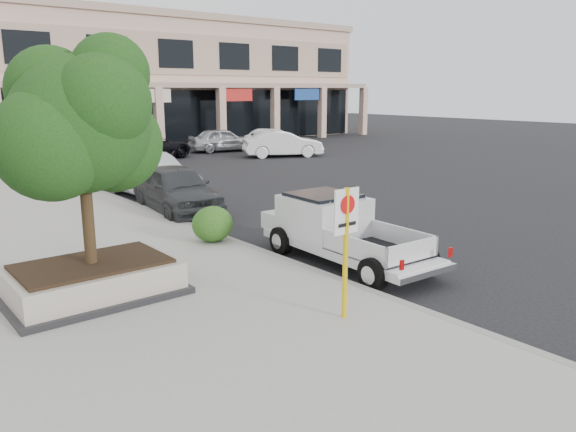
# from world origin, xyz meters

# --- Properties ---
(ground) EXTENTS (120.00, 120.00, 0.00)m
(ground) POSITION_xyz_m (0.00, 0.00, 0.00)
(ground) COLOR black
(ground) RESTS_ON ground
(sidewalk) EXTENTS (8.00, 52.00, 0.15)m
(sidewalk) POSITION_xyz_m (-5.50, 6.00, 0.07)
(sidewalk) COLOR gray
(sidewalk) RESTS_ON ground
(curb) EXTENTS (0.20, 52.00, 0.15)m
(curb) POSITION_xyz_m (-1.55, 6.00, 0.07)
(curb) COLOR gray
(curb) RESTS_ON ground
(strip_mall) EXTENTS (40.55, 12.43, 9.50)m
(strip_mall) POSITION_xyz_m (8.00, 33.93, 4.75)
(strip_mall) COLOR tan
(strip_mall) RESTS_ON ground
(planter) EXTENTS (3.20, 2.20, 0.68)m
(planter) POSITION_xyz_m (-5.94, 1.81, 0.48)
(planter) COLOR black
(planter) RESTS_ON sidewalk
(planter_tree) EXTENTS (2.90, 2.55, 4.00)m
(planter_tree) POSITION_xyz_m (-5.80, 1.97, 3.41)
(planter_tree) COLOR #301D12
(planter_tree) RESTS_ON planter
(no_parking_sign) EXTENTS (0.55, 0.09, 2.30)m
(no_parking_sign) POSITION_xyz_m (-2.91, -1.97, 1.63)
(no_parking_sign) COLOR #E5BA0C
(no_parking_sign) RESTS_ON sidewalk
(hedge) EXTENTS (1.10, 0.99, 0.93)m
(hedge) POSITION_xyz_m (-2.06, 3.78, 0.62)
(hedge) COLOR #1C4915
(hedge) RESTS_ON sidewalk
(pickup_truck) EXTENTS (2.08, 5.07, 1.57)m
(pickup_truck) POSITION_xyz_m (-0.35, 0.53, 0.78)
(pickup_truck) COLOR silver
(pickup_truck) RESTS_ON ground
(curb_car_a) EXTENTS (2.47, 4.88, 1.59)m
(curb_car_a) POSITION_xyz_m (-0.73, 8.22, 0.80)
(curb_car_a) COLOR #2F3235
(curb_car_a) RESTS_ON ground
(curb_car_b) EXTENTS (2.02, 5.07, 1.64)m
(curb_car_b) POSITION_xyz_m (-0.23, 11.32, 0.82)
(curb_car_b) COLOR #AFB4B8
(curb_car_b) RESTS_ON ground
(curb_car_c) EXTENTS (2.38, 5.31, 1.51)m
(curb_car_c) POSITION_xyz_m (-0.13, 16.63, 0.76)
(curb_car_c) COLOR white
(curb_car_c) RESTS_ON ground
(curb_car_d) EXTENTS (2.67, 4.97, 1.33)m
(curb_car_d) POSITION_xyz_m (-0.70, 22.38, 0.66)
(curb_car_d) COLOR black
(curb_car_d) RESTS_ON ground
(lot_car_a) EXTENTS (4.62, 2.86, 1.47)m
(lot_car_a) POSITION_xyz_m (2.00, 18.66, 0.73)
(lot_car_a) COLOR #AEB2B7
(lot_car_a) RESTS_ON ground
(lot_car_b) EXTENTS (5.04, 3.52, 1.57)m
(lot_car_b) POSITION_xyz_m (11.79, 18.29, 0.79)
(lot_car_b) COLOR silver
(lot_car_b) RESTS_ON ground
(lot_car_c) EXTENTS (4.99, 3.06, 1.35)m
(lot_car_c) POSITION_xyz_m (13.61, 20.57, 0.68)
(lot_car_c) COLOR #2E3033
(lot_car_c) RESTS_ON ground
(lot_car_d) EXTENTS (5.72, 3.68, 1.47)m
(lot_car_d) POSITION_xyz_m (4.89, 22.12, 0.73)
(lot_car_d) COLOR black
(lot_car_d) RESTS_ON ground
(lot_car_e) EXTENTS (4.75, 2.62, 1.53)m
(lot_car_e) POSITION_xyz_m (10.56, 23.10, 0.77)
(lot_car_e) COLOR #ACAFB5
(lot_car_e) RESTS_ON ground
(lot_car_f) EXTENTS (4.36, 2.42, 1.36)m
(lot_car_f) POSITION_xyz_m (14.18, 22.57, 0.68)
(lot_car_f) COLOR silver
(lot_car_f) RESTS_ON ground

